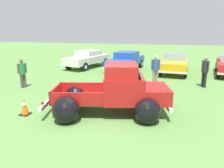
{
  "coord_description": "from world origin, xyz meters",
  "views": [
    {
      "loc": [
        2.19,
        -7.6,
        3.15
      ],
      "look_at": [
        0.0,
        0.85,
        0.94
      ],
      "focal_mm": 34.79,
      "sensor_mm": 36.0,
      "label": 1
    }
  ],
  "objects": [
    {
      "name": "spectator_1",
      "position": [
        1.53,
        4.9,
        0.99
      ],
      "size": [
        0.52,
        0.45,
        1.73
      ],
      "rotation": [
        0.0,
        0.0,
        2.01
      ],
      "color": "gray",
      "rests_on": "ground"
    },
    {
      "name": "lane_cone_1",
      "position": [
        -2.94,
        -0.96,
        0.31
      ],
      "size": [
        0.36,
        0.36,
        0.63
      ],
      "color": "black",
      "rests_on": "ground"
    },
    {
      "name": "show_car_0",
      "position": [
        -4.38,
        9.54,
        0.78
      ],
      "size": [
        2.98,
        4.9,
        1.43
      ],
      "rotation": [
        0.0,
        0.0,
        -1.84
      ],
      "color": "black",
      "rests_on": "ground"
    },
    {
      "name": "ground_plane",
      "position": [
        0.0,
        0.0,
        0.0
      ],
      "size": [
        80.0,
        80.0,
        0.0
      ],
      "primitive_type": "plane",
      "color": "#609347"
    },
    {
      "name": "lane_cone_0",
      "position": [
        -0.6,
        2.71,
        0.31
      ],
      "size": [
        0.36,
        0.36,
        0.63
      ],
      "color": "black",
      "rests_on": "ground"
    },
    {
      "name": "spectator_2",
      "position": [
        -5.49,
        2.45,
        0.9
      ],
      "size": [
        0.46,
        0.51,
        1.59
      ],
      "rotation": [
        0.0,
        0.0,
        2.65
      ],
      "color": "#4C4742",
      "rests_on": "ground"
    },
    {
      "name": "spectator_0",
      "position": [
        4.2,
        5.05,
        0.99
      ],
      "size": [
        0.47,
        0.5,
        1.73
      ],
      "rotation": [
        0.0,
        0.0,
        3.69
      ],
      "color": "black",
      "rests_on": "ground"
    },
    {
      "name": "show_car_2",
      "position": [
        2.67,
        8.93,
        0.78
      ],
      "size": [
        2.15,
        4.7,
        1.43
      ],
      "rotation": [
        0.0,
        0.0,
        -1.64
      ],
      "color": "black",
      "rests_on": "ground"
    },
    {
      "name": "show_car_1",
      "position": [
        -1.02,
        9.21,
        0.78
      ],
      "size": [
        2.52,
        4.91,
        1.43
      ],
      "rotation": [
        0.0,
        0.0,
        -1.73
      ],
      "color": "black",
      "rests_on": "ground"
    },
    {
      "name": "vintage_pickup_truck",
      "position": [
        0.38,
        0.09,
        0.76
      ],
      "size": [
        4.93,
        3.53,
        1.96
      ],
      "rotation": [
        0.0,
        0.0,
        0.23
      ],
      "color": "black",
      "rests_on": "ground"
    }
  ]
}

